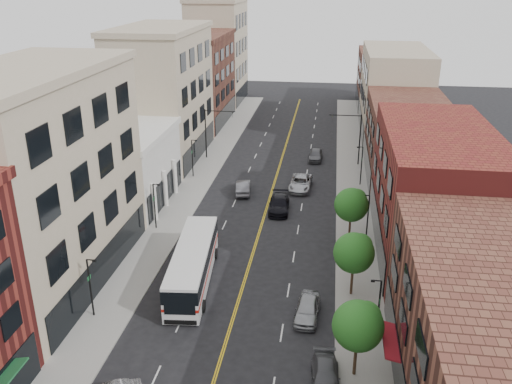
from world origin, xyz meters
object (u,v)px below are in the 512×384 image
at_px(car_lane_c, 316,155).
at_px(car_lane_a, 279,204).
at_px(car_parked_mid, 326,376).
at_px(car_parked_far, 307,309).
at_px(city_bus, 193,263).
at_px(car_lane_behind, 243,187).
at_px(car_lane_b, 301,183).

bearing_deg(car_lane_c, car_lane_a, -98.31).
height_order(car_parked_mid, car_lane_a, car_lane_a).
relative_size(car_parked_far, car_lane_a, 0.83).
relative_size(city_bus, car_lane_a, 2.41).
bearing_deg(car_lane_behind, car_parked_mid, 100.66).
relative_size(car_lane_behind, car_lane_c, 1.03).
distance_m(car_parked_mid, car_parked_far, 7.61).
height_order(car_parked_mid, car_lane_b, car_lane_b).
bearing_deg(car_lane_a, car_lane_c, 77.21).
relative_size(car_parked_far, car_lane_behind, 0.96).
bearing_deg(city_bus, car_lane_behind, 81.94).
relative_size(car_parked_mid, car_parked_far, 0.99).
distance_m(car_parked_far, car_lane_c, 39.07).
xyz_separation_m(city_bus, car_lane_b, (7.89, 23.68, -1.17)).
bearing_deg(car_parked_mid, city_bus, 132.43).
distance_m(car_parked_mid, car_lane_b, 35.12).
height_order(car_lane_behind, car_lane_a, car_lane_a).
height_order(city_bus, car_parked_mid, city_bus).
xyz_separation_m(car_parked_mid, car_parked_far, (-1.60, 7.44, 0.12)).
distance_m(city_bus, car_parked_far, 10.95).
relative_size(car_lane_behind, car_lane_a, 0.87).
bearing_deg(car_lane_c, city_bus, -102.74).
height_order(car_lane_a, car_lane_c, car_lane_a).
height_order(car_lane_behind, car_lane_b, car_lane_b).
bearing_deg(car_lane_a, car_lane_b, 72.13).
distance_m(city_bus, car_lane_b, 24.99).
distance_m(car_lane_b, car_lane_c, 11.69).
height_order(car_parked_far, car_lane_behind, car_lane_behind).
bearing_deg(car_parked_mid, car_lane_a, 97.97).
height_order(city_bus, car_lane_a, city_bus).
bearing_deg(car_lane_behind, city_bus, 79.63).
height_order(car_parked_mid, car_lane_c, car_lane_c).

